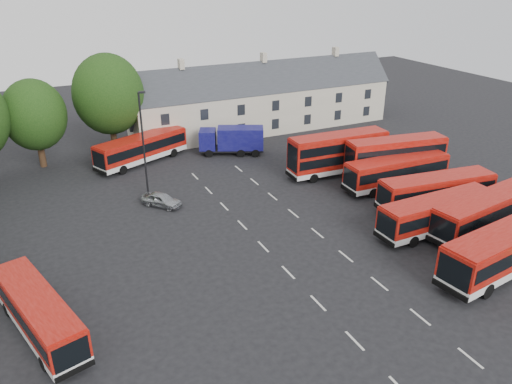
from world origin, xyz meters
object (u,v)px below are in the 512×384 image
box_truck (232,139)px  silver_car (162,200)px  bus_row_a (508,246)px  bus_west (38,311)px  bus_dd_south (396,156)px  lamppost (143,142)px

box_truck → silver_car: box_truck is taller
bus_row_a → silver_car: size_ratio=3.27×
bus_west → box_truck: (22.74, 23.84, 0.15)m
bus_row_a → silver_car: bearing=124.6°
bus_west → box_truck: box_truck is taller
bus_dd_south → lamppost: 25.15m
bus_row_a → bus_dd_south: (4.40, 17.24, 0.36)m
bus_west → silver_car: (11.34, 13.83, -1.01)m
silver_car → lamppost: size_ratio=0.38×
bus_west → silver_car: 17.91m
bus_dd_south → silver_car: bus_dd_south is taller
box_truck → bus_west: bearing=-108.7°
bus_row_a → lamppost: lamppost is taller
bus_west → box_truck: size_ratio=1.31×
silver_car → lamppost: 5.52m
bus_west → lamppost: lamppost is taller
bus_dd_south → bus_west: bus_dd_south is taller
box_truck → lamppost: bearing=-123.9°
bus_dd_south → bus_row_a: bearing=-95.3°
bus_row_a → bus_dd_south: 17.80m
bus_row_a → lamppost: 31.16m
bus_row_a → bus_west: (-30.48, 7.32, -0.42)m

